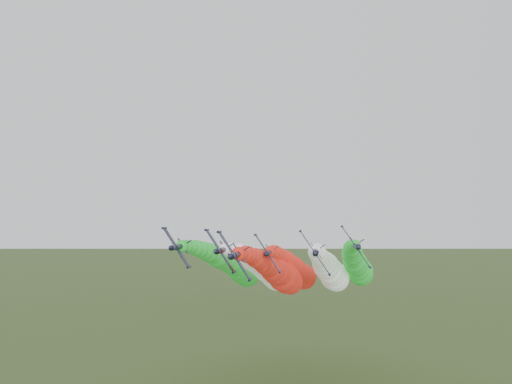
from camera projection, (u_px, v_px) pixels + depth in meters
jet_lead at (278, 273)px, 143.23m from camera, size 14.21×77.61×21.16m
jet_inner_left at (265, 269)px, 155.99m from camera, size 14.96×78.36×21.91m
jet_inner_right at (329, 270)px, 152.81m from camera, size 14.60×78.00×21.54m
jet_outer_left at (232, 265)px, 163.61m from camera, size 14.97×78.37×21.91m
jet_outer_right at (357, 265)px, 158.85m from camera, size 14.46×77.86×21.40m
jet_trail at (294, 269)px, 168.66m from camera, size 14.90×78.29×21.84m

